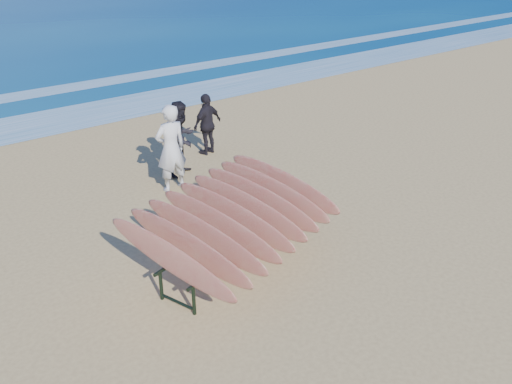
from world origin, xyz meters
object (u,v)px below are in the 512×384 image
surfboard_rack (235,218)px  person_dark_b (207,124)px  person_white (171,148)px  person_dark_a (182,138)px

surfboard_rack → person_dark_b: 5.19m
person_white → person_dark_a: size_ratio=1.11×
person_dark_a → person_white: bearing=-160.6°
person_dark_b → surfboard_rack: bearing=48.4°
person_white → person_dark_a: person_white is taller
person_white → person_dark_b: (1.83, 1.34, -0.19)m
surfboard_rack → person_white: bearing=60.9°
surfboard_rack → person_dark_b: person_dark_b is taller
surfboard_rack → person_dark_a: size_ratio=2.16×
person_dark_b → person_white: bearing=23.6°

